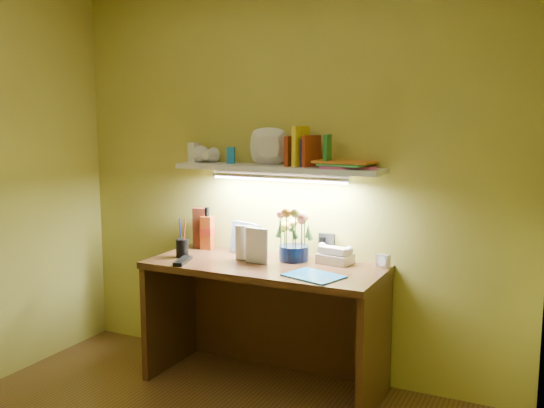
{
  "coord_description": "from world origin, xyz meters",
  "views": [
    {
      "loc": [
        1.56,
        -1.9,
        1.61
      ],
      "look_at": [
        -0.02,
        1.35,
        1.08
      ],
      "focal_mm": 40.0,
      "sensor_mm": 36.0,
      "label": 1
    }
  ],
  "objects_px": {
    "telephone": "(335,254)",
    "whisky_bottle": "(207,228)",
    "flower_bouquet": "(294,235)",
    "desk_clock": "(383,261)",
    "desk": "(264,325)"
  },
  "relations": [
    {
      "from": "whisky_bottle",
      "to": "desk",
      "type": "bearing_deg",
      "value": -20.81
    },
    {
      "from": "flower_bouquet",
      "to": "desk_clock",
      "type": "bearing_deg",
      "value": 7.15
    },
    {
      "from": "flower_bouquet",
      "to": "desk",
      "type": "bearing_deg",
      "value": -128.53
    },
    {
      "from": "desk",
      "to": "telephone",
      "type": "distance_m",
      "value": 0.6
    },
    {
      "from": "telephone",
      "to": "desk_clock",
      "type": "bearing_deg",
      "value": 14.3
    },
    {
      "from": "telephone",
      "to": "whisky_bottle",
      "type": "relative_size",
      "value": 0.69
    },
    {
      "from": "telephone",
      "to": "whisky_bottle",
      "type": "xyz_separation_m",
      "value": [
        -0.88,
        0.0,
        0.08
      ]
    },
    {
      "from": "whisky_bottle",
      "to": "telephone",
      "type": "bearing_deg",
      "value": -0.01
    },
    {
      "from": "flower_bouquet",
      "to": "whisky_bottle",
      "type": "xyz_separation_m",
      "value": [
        -0.63,
        0.04,
        -0.02
      ]
    },
    {
      "from": "flower_bouquet",
      "to": "desk_clock",
      "type": "height_order",
      "value": "flower_bouquet"
    },
    {
      "from": "desk",
      "to": "flower_bouquet",
      "type": "distance_m",
      "value": 0.57
    },
    {
      "from": "desk_clock",
      "to": "whisky_bottle",
      "type": "distance_m",
      "value": 1.17
    },
    {
      "from": "desk",
      "to": "whisky_bottle",
      "type": "relative_size",
      "value": 5.07
    },
    {
      "from": "telephone",
      "to": "desk",
      "type": "bearing_deg",
      "value": -142.99
    },
    {
      "from": "desk",
      "to": "flower_bouquet",
      "type": "bearing_deg",
      "value": 51.47
    }
  ]
}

